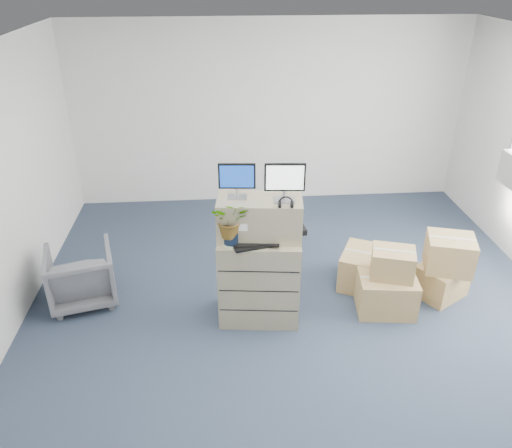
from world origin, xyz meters
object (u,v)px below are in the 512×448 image
object	(u,v)px
filing_cabinet_lower	(259,278)
monitor_left	(237,179)
keyboard	(257,244)
water_bottle	(267,228)
monitor_right	(285,180)
office_chair	(81,273)
potted_plant	(231,224)

from	to	relation	value
filing_cabinet_lower	monitor_left	distance (m)	1.14
keyboard	water_bottle	xyz separation A→B (m)	(0.12, 0.13, 0.10)
monitor_right	office_chair	distance (m)	2.60
keyboard	office_chair	world-z (taller)	keyboard
potted_plant	monitor_left	bearing A→B (deg)	68.12
monitor_left	potted_plant	bearing A→B (deg)	-107.30
filing_cabinet_lower	office_chair	size ratio (longest dim) A/B	1.35
water_bottle	monitor_left	bearing A→B (deg)	163.62
office_chair	keyboard	bearing A→B (deg)	149.50
filing_cabinet_lower	water_bottle	size ratio (longest dim) A/B	4.26
potted_plant	office_chair	size ratio (longest dim) A/B	0.62
keyboard	monitor_right	bearing A→B (deg)	7.80
monitor_left	water_bottle	xyz separation A→B (m)	(0.29, -0.09, -0.51)
water_bottle	keyboard	bearing A→B (deg)	-130.88
monitor_left	monitor_right	bearing A→B (deg)	-9.26
potted_plant	office_chair	distance (m)	1.97
monitor_right	potted_plant	distance (m)	0.68
filing_cabinet_lower	monitor_right	xyz separation A→B (m)	(0.24, -0.02, 1.13)
monitor_left	water_bottle	bearing A→B (deg)	-11.80
water_bottle	potted_plant	world-z (taller)	potted_plant
filing_cabinet_lower	office_chair	distance (m)	2.04
monitor_left	potted_plant	distance (m)	0.44
monitor_right	water_bottle	world-z (taller)	monitor_right
keyboard	office_chair	bearing A→B (deg)	150.51
filing_cabinet_lower	monitor_right	world-z (taller)	monitor_right
keyboard	office_chair	size ratio (longest dim) A/B	0.66
potted_plant	office_chair	xyz separation A→B (m)	(-1.70, 0.54, -0.85)
keyboard	water_bottle	distance (m)	0.20
monitor_right	water_bottle	xyz separation A→B (m)	(-0.16, 0.03, -0.53)
monitor_right	office_chair	world-z (taller)	monitor_right
filing_cabinet_lower	monitor_left	world-z (taller)	monitor_left
monitor_left	office_chair	bearing A→B (deg)	173.19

